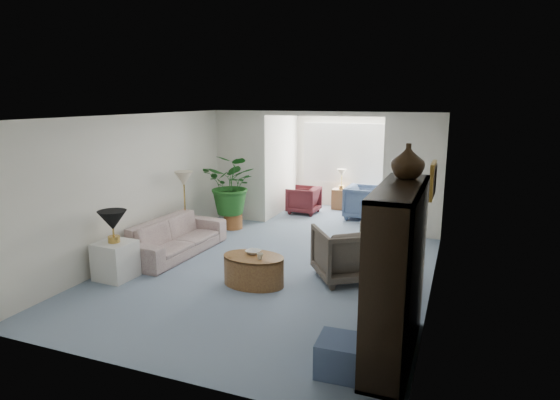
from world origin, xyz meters
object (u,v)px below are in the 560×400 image
at_px(entertainment_cabinet, 396,273).
at_px(table_lamp, 112,220).
at_px(framed_picture, 434,180).
at_px(ottoman, 340,356).
at_px(coffee_bowl, 253,252).
at_px(sunroom_chair_blue, 365,202).
at_px(cabinet_urn, 408,161).
at_px(sunroom_chair_maroon, 304,200).
at_px(side_table_dark, 394,262).
at_px(plant_pot, 233,221).
at_px(end_table, 116,260).
at_px(coffee_cup, 260,256).
at_px(wingback_chair, 346,253).
at_px(coffee_table, 254,270).
at_px(sunroom_table, 341,199).
at_px(sofa, 175,237).
at_px(floor_lamp, 184,178).

bearing_deg(entertainment_cabinet, table_lamp, 170.71).
bearing_deg(framed_picture, ottoman, -107.36).
distance_m(coffee_bowl, ottoman, 2.68).
bearing_deg(sunroom_chair_blue, ottoman, -168.87).
relative_size(cabinet_urn, sunroom_chair_maroon, 0.54).
relative_size(side_table_dark, plant_pot, 1.36).
xyz_separation_m(end_table, entertainment_cabinet, (4.36, -0.71, 0.65)).
height_order(coffee_bowl, side_table_dark, side_table_dark).
xyz_separation_m(coffee_cup, wingback_chair, (1.09, 0.82, -0.08)).
relative_size(side_table_dark, entertainment_cabinet, 0.29).
distance_m(end_table, plant_pot, 3.29).
distance_m(wingback_chair, cabinet_urn, 2.45).
xyz_separation_m(end_table, coffee_table, (2.11, 0.55, -0.07)).
relative_size(coffee_table, coffee_bowl, 4.24).
distance_m(end_table, coffee_cup, 2.31).
distance_m(coffee_table, coffee_bowl, 0.28).
bearing_deg(cabinet_urn, coffee_bowl, 159.32).
bearing_deg(plant_pot, coffee_cup, -56.33).
bearing_deg(sunroom_chair_maroon, sunroom_table, 136.86).
height_order(sofa, sunroom_chair_blue, sunroom_chair_blue).
distance_m(sofa, sunroom_table, 4.93).
distance_m(side_table_dark, cabinet_urn, 2.56).
relative_size(sofa, sunroom_chair_blue, 2.55).
xyz_separation_m(entertainment_cabinet, plant_pot, (-3.97, 3.97, -0.78)).
bearing_deg(cabinet_urn, coffee_cup, 162.35).
relative_size(coffee_table, sunroom_table, 1.85).
bearing_deg(sunroom_chair_blue, framed_picture, -156.03).
bearing_deg(coffee_bowl, framed_picture, 5.60).
xyz_separation_m(cabinet_urn, sunroom_chair_blue, (-1.49, 5.36, -1.70)).
bearing_deg(coffee_bowl, coffee_table, -63.43).
distance_m(cabinet_urn, plant_pot, 5.61).
height_order(coffee_bowl, plant_pot, coffee_bowl).
distance_m(cabinet_urn, sunroom_chair_maroon, 6.38).
bearing_deg(ottoman, floor_lamp, 139.70).
bearing_deg(plant_pot, coffee_bowl, -57.36).
distance_m(end_table, sunroom_chair_maroon, 5.32).
relative_size(sunroom_chair_blue, sunroom_table, 1.66).
bearing_deg(wingback_chair, side_table_dark, 169.51).
height_order(framed_picture, sunroom_chair_maroon, framed_picture).
bearing_deg(plant_pot, side_table_dark, -24.69).
relative_size(cabinet_urn, ottoman, 0.84).
relative_size(coffee_bowl, sunroom_table, 0.44).
height_order(cabinet_urn, sunroom_chair_maroon, cabinet_urn).
bearing_deg(sofa, wingback_chair, -88.72).
relative_size(wingback_chair, entertainment_cabinet, 0.49).
bearing_deg(coffee_cup, plant_pot, 123.67).
distance_m(ottoman, plant_pot, 5.73).
bearing_deg(coffee_table, sunroom_chair_maroon, 99.23).
height_order(wingback_chair, cabinet_urn, cabinet_urn).
bearing_deg(plant_pot, cabinet_urn, -41.21).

